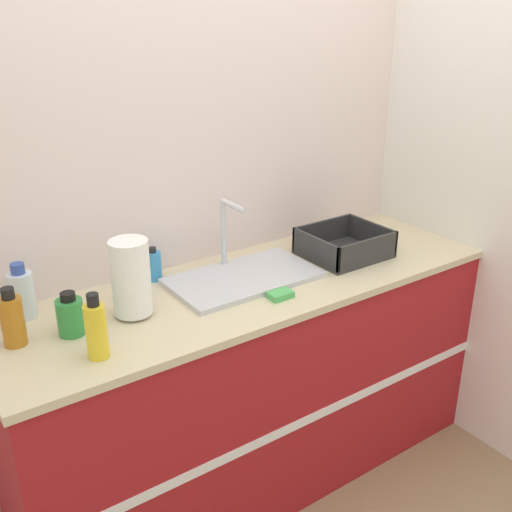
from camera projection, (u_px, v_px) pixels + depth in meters
wall_back at (207, 172)px, 2.45m from camera, size 4.41×0.06×2.60m
wall_right at (439, 154)px, 2.74m from camera, size 0.06×2.61×2.60m
counter_cabinet at (254, 382)px, 2.51m from camera, size 2.03×0.64×0.93m
sink at (243, 275)px, 2.34m from camera, size 0.58×0.33×0.30m
paper_towel_roll at (131, 278)px, 2.03m from camera, size 0.13×0.13×0.28m
dish_rack at (344, 247)px, 2.56m from camera, size 0.33×0.29×0.12m
bottle_clear at (22, 294)px, 2.04m from camera, size 0.08×0.08×0.20m
bottle_green at (70, 316)px, 1.94m from camera, size 0.09×0.09×0.15m
bottle_amber at (12, 320)px, 1.87m from camera, size 0.07×0.07×0.20m
bottle_yellow at (96, 330)px, 1.80m from camera, size 0.07×0.07×0.21m
soap_dispenser at (154, 265)px, 2.33m from camera, size 0.06×0.06×0.14m
sponge at (280, 295)px, 2.20m from camera, size 0.09×0.06×0.02m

